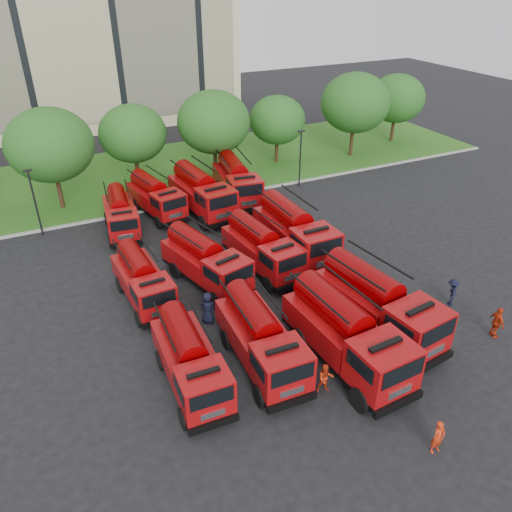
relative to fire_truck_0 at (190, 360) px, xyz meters
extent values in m
plane|color=black|center=(5.13, 2.12, -1.49)|extent=(140.00, 140.00, 0.00)
cube|color=#285115|center=(5.13, 28.12, -1.43)|extent=(70.00, 16.00, 0.12)
cube|color=gray|center=(5.13, 20.02, -1.42)|extent=(70.00, 0.30, 0.14)
cube|color=beige|center=(7.13, 50.12, 11.01)|extent=(30.00, 14.00, 25.00)
cube|color=black|center=(7.13, 43.02, 11.01)|extent=(28.00, 0.15, 22.00)
cylinder|color=#382314|center=(-2.87, 23.62, -0.09)|extent=(0.36, 0.36, 2.80)
ellipsoid|color=#144716|center=(-2.87, 23.62, 3.87)|extent=(6.72, 6.72, 5.71)
cylinder|color=#382314|center=(4.13, 26.12, -0.27)|extent=(0.36, 0.36, 2.45)
ellipsoid|color=#144716|center=(4.13, 26.12, 3.20)|extent=(5.88, 5.88, 5.00)
cylinder|color=#382314|center=(11.13, 24.62, -0.13)|extent=(0.36, 0.36, 2.73)
ellipsoid|color=#144716|center=(11.13, 24.62, 3.73)|extent=(6.55, 6.55, 5.57)
cylinder|color=#382314|center=(18.13, 25.62, -0.35)|extent=(0.36, 0.36, 2.27)
ellipsoid|color=#144716|center=(18.13, 25.62, 2.86)|extent=(5.46, 5.46, 4.64)
cylinder|color=#382314|center=(26.13, 24.12, -0.06)|extent=(0.36, 0.36, 2.87)
ellipsoid|color=#144716|center=(26.13, 24.12, 4.00)|extent=(6.89, 6.89, 5.85)
cylinder|color=#382314|center=(33.13, 26.12, -0.23)|extent=(0.36, 0.36, 2.52)
ellipsoid|color=#144716|center=(33.13, 26.12, 3.33)|extent=(6.05, 6.05, 5.14)
cylinder|color=black|center=(-4.87, 19.32, 1.01)|extent=(0.14, 0.14, 5.00)
cube|color=black|center=(-4.87, 19.32, 3.56)|extent=(0.60, 0.25, 0.12)
cylinder|color=black|center=(17.13, 19.32, 1.01)|extent=(0.14, 0.14, 5.00)
cube|color=black|center=(17.13, 19.32, 3.56)|extent=(0.60, 0.25, 0.12)
cube|color=black|center=(0.00, 0.01, -0.90)|extent=(2.33, 6.43, 0.27)
cube|color=black|center=(-0.12, -3.21, -0.95)|extent=(2.28, 0.31, 0.32)
cube|color=#960608|center=(-0.08, -2.17, 0.12)|extent=(2.30, 2.08, 1.77)
cube|color=black|center=(-0.12, -3.18, 0.53)|extent=(1.91, 0.12, 0.77)
cube|color=#960608|center=(0.04, 1.01, -0.17)|extent=(2.38, 4.26, 1.18)
cylinder|color=#610001|center=(0.04, 1.01, 0.79)|extent=(1.51, 3.86, 1.36)
cylinder|color=black|center=(-1.13, -2.31, -0.99)|extent=(0.36, 1.01, 1.00)
cylinder|color=black|center=(0.95, -2.39, -0.99)|extent=(0.36, 1.01, 1.00)
cylinder|color=black|center=(-0.98, 1.68, -0.99)|extent=(0.36, 1.01, 1.00)
cylinder|color=black|center=(1.11, 1.60, -0.99)|extent=(0.36, 1.01, 1.00)
cube|color=black|center=(3.60, -0.14, -0.86)|extent=(2.54, 6.92, 0.29)
cube|color=black|center=(3.45, -3.61, -0.91)|extent=(2.45, 0.35, 0.34)
cube|color=#960608|center=(3.50, -2.48, 0.24)|extent=(2.48, 2.25, 1.90)
cube|color=black|center=(3.46, -3.58, 0.68)|extent=(2.05, 0.14, 0.83)
cube|color=#960608|center=(3.65, 0.93, -0.08)|extent=(2.58, 4.59, 1.27)
cylinder|color=#610001|center=(3.65, 0.93, 0.96)|extent=(1.64, 4.16, 1.46)
cylinder|color=black|center=(2.37, -2.63, -0.95)|extent=(0.39, 1.09, 1.07)
cylinder|color=black|center=(4.62, -2.73, -0.95)|extent=(0.39, 1.09, 1.07)
cylinder|color=black|center=(2.56, 1.66, -0.95)|extent=(0.39, 1.09, 1.07)
cylinder|color=black|center=(4.80, 1.56, -0.95)|extent=(0.39, 1.09, 1.07)
cube|color=black|center=(7.37, -1.91, -0.78)|extent=(2.94, 7.79, 0.33)
cube|color=black|center=(7.59, -5.78, -0.83)|extent=(2.75, 0.43, 0.38)
cube|color=#960608|center=(7.52, -4.53, 0.45)|extent=(2.81, 2.55, 2.13)
cube|color=black|center=(7.59, -5.75, 0.94)|extent=(2.30, 0.18, 0.93)
cube|color=#960608|center=(7.30, -0.70, 0.10)|extent=(2.96, 5.18, 1.42)
cylinder|color=#610001|center=(7.30, -0.70, 1.26)|extent=(1.90, 4.68, 1.64)
cylinder|color=black|center=(6.27, -4.82, -0.89)|extent=(0.45, 1.22, 1.20)
cylinder|color=black|center=(8.79, -4.68, -0.89)|extent=(0.45, 1.22, 1.20)
cylinder|color=black|center=(6.00, -0.01, -0.89)|extent=(0.45, 1.22, 1.20)
cylinder|color=black|center=(8.52, 0.13, -0.89)|extent=(0.45, 1.22, 1.20)
cube|color=black|center=(10.34, -0.55, -0.77)|extent=(3.47, 7.98, 0.33)
cube|color=black|center=(10.81, -4.44, -0.83)|extent=(2.77, 0.61, 0.39)
cube|color=#960608|center=(10.66, -3.18, 0.47)|extent=(2.98, 2.74, 2.15)
cube|color=black|center=(10.81, -4.41, 0.97)|extent=(2.31, 0.34, 0.94)
cube|color=#960608|center=(10.19, 0.65, 0.11)|extent=(3.31, 5.37, 1.44)
cylinder|color=#610001|center=(10.19, 0.65, 1.28)|extent=(2.21, 4.80, 1.66)
cylinder|color=black|center=(9.43, -3.56, -0.88)|extent=(0.53, 1.25, 1.21)
cylinder|color=black|center=(11.95, -3.25, -0.88)|extent=(0.53, 1.25, 1.21)
cylinder|color=black|center=(8.83, 1.26, -0.88)|extent=(0.53, 1.25, 1.21)
cylinder|color=black|center=(11.35, 1.57, -0.88)|extent=(0.53, 1.25, 1.21)
cube|color=black|center=(-0.20, 7.80, -0.92)|extent=(2.33, 6.26, 0.26)
cube|color=black|center=(-0.05, 4.68, -0.96)|extent=(2.21, 0.33, 0.31)
cube|color=#960608|center=(-0.10, 5.69, 0.07)|extent=(2.25, 2.04, 1.72)
cube|color=black|center=(-0.05, 4.70, 0.47)|extent=(1.85, 0.13, 0.75)
cube|color=#960608|center=(-0.25, 8.77, -0.21)|extent=(2.35, 4.15, 1.14)
cylinder|color=#610001|center=(-0.25, 8.77, 0.72)|extent=(1.50, 3.76, 1.32)
cylinder|color=black|center=(-1.10, 5.46, -1.01)|extent=(0.36, 0.98, 0.97)
cylinder|color=black|center=(0.92, 5.56, -1.01)|extent=(0.36, 0.98, 0.97)
cylinder|color=black|center=(-1.29, 9.33, -1.01)|extent=(0.36, 0.98, 0.97)
cylinder|color=black|center=(0.73, 9.43, -1.01)|extent=(0.36, 0.98, 0.97)
cube|color=black|center=(3.80, 7.98, -0.86)|extent=(3.85, 7.11, 0.29)
cube|color=black|center=(4.66, 4.66, -0.91)|extent=(2.40, 0.84, 0.34)
cube|color=#960608|center=(4.38, 5.74, 0.23)|extent=(2.83, 2.65, 1.89)
cube|color=black|center=(4.65, 4.69, 0.66)|extent=(1.98, 0.55, 0.82)
cube|color=#960608|center=(3.53, 9.01, -0.09)|extent=(3.41, 4.90, 1.26)
cylinder|color=#610001|center=(3.53, 9.01, 0.94)|extent=(2.42, 4.30, 1.45)
cylinder|color=black|center=(3.35, 5.27, -0.96)|extent=(0.59, 1.11, 1.06)
cylinder|color=black|center=(5.50, 5.83, -0.96)|extent=(0.59, 1.11, 1.06)
cylinder|color=black|center=(2.29, 9.39, -0.96)|extent=(0.59, 1.11, 1.06)
cylinder|color=black|center=(4.44, 9.95, -0.96)|extent=(0.59, 1.11, 1.06)
cube|color=black|center=(7.69, 7.95, -0.87)|extent=(2.96, 6.92, 0.29)
cube|color=black|center=(8.08, 4.57, -0.92)|extent=(2.41, 0.51, 0.34)
cube|color=#960608|center=(7.96, 5.66, 0.21)|extent=(2.57, 2.36, 1.87)
cube|color=black|center=(8.08, 4.60, 0.64)|extent=(2.01, 0.28, 0.81)
cube|color=#960608|center=(7.57, 9.00, -0.10)|extent=(2.84, 4.65, 1.25)
cylinder|color=#610001|center=(7.57, 9.00, 0.92)|extent=(1.89, 4.16, 1.44)
cylinder|color=black|center=(6.88, 5.35, -0.96)|extent=(0.45, 1.09, 1.05)
cylinder|color=black|center=(9.07, 5.60, -0.96)|extent=(0.45, 1.09, 1.05)
cylinder|color=black|center=(6.40, 9.54, -0.96)|extent=(0.45, 1.09, 1.05)
cylinder|color=black|center=(8.59, 9.79, -0.96)|extent=(0.45, 1.09, 1.05)
cube|color=black|center=(10.55, 8.73, -0.79)|extent=(2.60, 7.62, 0.33)
cube|color=black|center=(10.60, 4.88, -0.84)|extent=(2.71, 0.31, 0.38)
cube|color=#960608|center=(10.59, 6.12, 0.43)|extent=(2.69, 2.42, 2.11)
cube|color=black|center=(10.60, 4.91, 0.92)|extent=(2.28, 0.09, 0.92)
cube|color=#960608|center=(10.53, 9.92, 0.08)|extent=(2.73, 5.02, 1.41)
cylinder|color=#610001|center=(10.53, 9.92, 1.23)|extent=(1.69, 4.58, 1.63)
cylinder|color=black|center=(9.34, 5.89, -0.89)|extent=(0.40, 1.20, 1.19)
cylinder|color=black|center=(11.84, 5.93, -0.89)|extent=(0.40, 1.20, 1.19)
cylinder|color=black|center=(9.27, 10.66, -0.89)|extent=(0.40, 1.20, 1.19)
cylinder|color=black|center=(11.77, 10.69, -0.89)|extent=(0.40, 1.20, 1.19)
cube|color=black|center=(0.66, 17.33, -0.92)|extent=(2.76, 6.37, 0.26)
cube|color=black|center=(0.28, 14.23, -0.96)|extent=(2.22, 0.49, 0.31)
cube|color=#960608|center=(0.40, 15.23, 0.07)|extent=(2.38, 2.19, 1.72)
cube|color=black|center=(0.28, 14.25, 0.47)|extent=(1.84, 0.27, 0.75)
cube|color=#960608|center=(0.77, 18.30, -0.21)|extent=(2.64, 4.29, 1.15)
cylinder|color=#610001|center=(0.77, 18.30, 0.73)|extent=(1.76, 3.84, 1.32)
cylinder|color=black|center=(-0.63, 15.18, -1.01)|extent=(0.42, 1.00, 0.97)
cylinder|color=black|center=(1.39, 14.94, -1.01)|extent=(0.42, 1.00, 0.97)
cylinder|color=black|center=(-0.16, 19.03, -1.01)|extent=(0.42, 1.00, 0.97)
cylinder|color=black|center=(1.86, 18.79, -1.01)|extent=(0.42, 1.00, 0.97)
cube|color=black|center=(3.83, 19.13, -0.89)|extent=(3.32, 6.72, 0.28)
cube|color=black|center=(4.46, 15.93, -0.94)|extent=(2.30, 0.67, 0.32)
cube|color=#960608|center=(4.26, 16.97, 0.14)|extent=(2.60, 2.42, 1.79)
cube|color=black|center=(4.46, 15.96, 0.55)|extent=(1.90, 0.42, 0.78)
cube|color=#960608|center=(3.63, 20.12, -0.16)|extent=(3.03, 4.58, 1.19)
cylinder|color=#610001|center=(3.63, 20.12, 0.82)|extent=(2.10, 4.05, 1.38)
cylinder|color=black|center=(3.26, 16.58, -0.99)|extent=(0.51, 1.05, 1.01)
cylinder|color=black|center=(5.33, 16.99, -0.99)|extent=(0.51, 1.05, 1.01)
cylinder|color=black|center=(2.47, 20.55, -0.99)|extent=(0.51, 1.05, 1.01)
cylinder|color=black|center=(4.55, 20.96, -0.99)|extent=(0.51, 1.05, 1.01)
cube|color=black|center=(7.19, 17.76, -0.79)|extent=(3.20, 7.71, 0.32)
cube|color=black|center=(7.57, 13.98, -0.85)|extent=(2.69, 0.53, 0.37)
cube|color=#960608|center=(7.45, 15.20, 0.41)|extent=(2.85, 2.61, 2.09)
cube|color=black|center=(7.57, 14.01, 0.89)|extent=(2.24, 0.28, 0.91)
cube|color=#960608|center=(7.07, 18.93, 0.06)|extent=(3.10, 5.17, 1.39)
cylinder|color=#610001|center=(7.07, 18.93, 1.20)|extent=(2.05, 4.64, 1.61)
cylinder|color=black|center=(6.24, 14.87, -0.90)|extent=(0.49, 1.21, 1.18)
cylinder|color=black|center=(8.70, 15.11, -0.90)|extent=(0.49, 1.21, 1.18)
cylinder|color=black|center=(5.77, 19.55, -0.90)|extent=(0.49, 1.21, 1.18)
cylinder|color=black|center=(8.22, 19.80, -0.90)|extent=(0.49, 1.21, 1.18)
cube|color=black|center=(10.78, 18.92, -0.81)|extent=(3.47, 7.59, 0.31)
cube|color=black|center=(10.22, 15.26, -0.86)|extent=(2.62, 0.65, 0.37)
cube|color=#960608|center=(10.40, 16.44, 0.36)|extent=(2.88, 2.66, 2.04)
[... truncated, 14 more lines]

